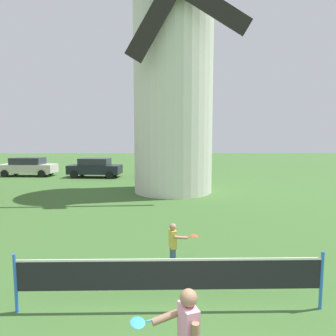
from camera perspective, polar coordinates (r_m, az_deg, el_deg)
The scene contains 6 objects.
windmill at distance 17.45m, azimuth 1.03°, elevation 19.07°, with size 7.44×5.29×14.21m.
tennis_net at distance 5.58m, azimuth 0.42°, elevation -20.41°, with size 5.64×0.06×1.10m.
player_far at distance 7.22m, azimuth 1.19°, elevation -14.58°, with size 0.75×0.36×1.11m.
parked_car_cream at distance 26.96m, azimuth -26.01°, elevation 0.28°, with size 4.56×2.03×1.56m.
parked_car_black at distance 24.17m, azimuth -14.28°, elevation 0.11°, with size 4.35×2.22×1.56m.
parked_car_silver at distance 24.56m, azimuth -0.29°, elevation 0.38°, with size 4.09×2.16×1.56m.
Camera 1 is at (-0.16, -2.53, 3.15)m, focal length 30.73 mm.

